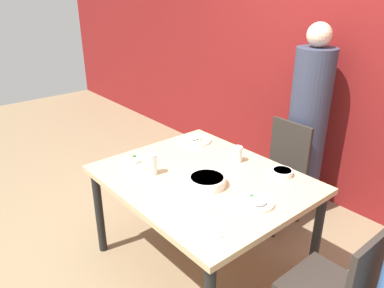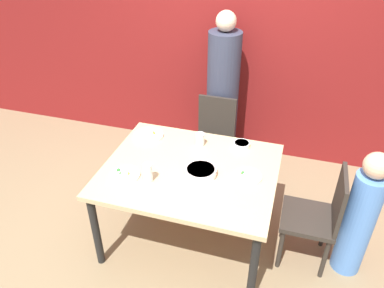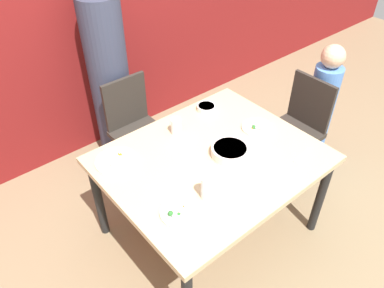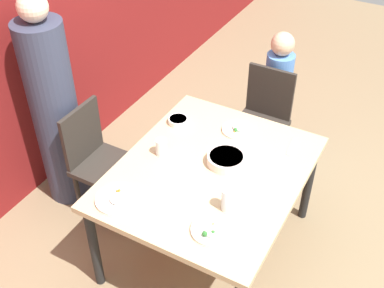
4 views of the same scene
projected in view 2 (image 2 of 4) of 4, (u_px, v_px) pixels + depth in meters
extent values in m
plane|color=#847051|center=(190.00, 234.00, 3.30)|extent=(10.00, 10.00, 0.00)
cube|color=maroon|center=(234.00, 32.00, 3.78)|extent=(10.00, 0.06, 2.70)
cube|color=tan|center=(190.00, 170.00, 2.91)|extent=(1.33, 1.10, 0.04)
cylinder|color=black|center=(96.00, 231.00, 2.87)|extent=(0.06, 0.06, 0.69)
cylinder|color=black|center=(253.00, 269.00, 2.57)|extent=(0.06, 0.06, 0.69)
cylinder|color=black|center=(145.00, 160.00, 3.65)|extent=(0.06, 0.06, 0.69)
cylinder|color=black|center=(271.00, 183.00, 3.36)|extent=(0.06, 0.06, 0.69)
cube|color=#2D2823|center=(212.00, 145.00, 3.73)|extent=(0.40, 0.40, 0.04)
cube|color=#2D2823|center=(217.00, 116.00, 3.75)|extent=(0.38, 0.03, 0.42)
cylinder|color=#2D2823|center=(191.00, 170.00, 3.76)|extent=(0.04, 0.04, 0.40)
cylinder|color=#2D2823|center=(223.00, 175.00, 3.68)|extent=(0.04, 0.04, 0.40)
cylinder|color=#2D2823|center=(200.00, 152.00, 4.02)|extent=(0.04, 0.04, 0.40)
cylinder|color=#2D2823|center=(230.00, 157.00, 3.94)|extent=(0.04, 0.04, 0.40)
cube|color=#2D2823|center=(308.00, 218.00, 2.88)|extent=(0.40, 0.40, 0.04)
cube|color=#2D2823|center=(340.00, 200.00, 2.71)|extent=(0.03, 0.38, 0.42)
cylinder|color=#2D2823|center=(284.00, 220.00, 3.17)|extent=(0.04, 0.04, 0.40)
cylinder|color=#2D2823|center=(280.00, 249.00, 2.91)|extent=(0.04, 0.04, 0.40)
cylinder|color=#2D2823|center=(325.00, 228.00, 3.09)|extent=(0.04, 0.04, 0.40)
cylinder|color=#2D2823|center=(325.00, 259.00, 2.83)|extent=(0.04, 0.04, 0.40)
cylinder|color=#33384C|center=(222.00, 101.00, 3.89)|extent=(0.33, 0.33, 1.44)
sphere|color=beige|center=(226.00, 21.00, 3.44)|extent=(0.20, 0.20, 0.20)
cylinder|color=#5184D1|center=(357.00, 225.00, 2.77)|extent=(0.22, 0.22, 0.90)
sphere|color=#DBAD89|center=(377.00, 166.00, 2.48)|extent=(0.19, 0.19, 0.19)
cylinder|color=silver|center=(201.00, 172.00, 2.82)|extent=(0.24, 0.24, 0.06)
cylinder|color=#BC5123|center=(201.00, 169.00, 2.80)|extent=(0.21, 0.21, 0.01)
cylinder|color=white|center=(148.00, 135.00, 3.29)|extent=(0.26, 0.26, 0.02)
ellipsoid|color=white|center=(146.00, 134.00, 3.28)|extent=(0.10, 0.10, 0.03)
cone|color=orange|center=(155.00, 133.00, 3.29)|extent=(0.02, 0.02, 0.02)
cone|color=orange|center=(154.00, 132.00, 3.30)|extent=(0.02, 0.02, 0.03)
cylinder|color=white|center=(125.00, 175.00, 2.82)|extent=(0.22, 0.22, 0.02)
ellipsoid|color=white|center=(122.00, 174.00, 2.80)|extent=(0.09, 0.09, 0.02)
sphere|color=#2D702D|center=(119.00, 170.00, 2.83)|extent=(0.03, 0.03, 0.03)
cone|color=orange|center=(121.00, 173.00, 2.80)|extent=(0.02, 0.02, 0.03)
sphere|color=#2D702D|center=(120.00, 174.00, 2.80)|extent=(0.02, 0.02, 0.02)
cone|color=orange|center=(129.00, 173.00, 2.80)|extent=(0.01, 0.01, 0.03)
cylinder|color=white|center=(247.00, 176.00, 2.81)|extent=(0.22, 0.22, 0.02)
ellipsoid|color=white|center=(250.00, 175.00, 2.79)|extent=(0.11, 0.11, 0.02)
cone|color=orange|center=(242.00, 172.00, 2.81)|extent=(0.01, 0.01, 0.03)
sphere|color=#2D702D|center=(243.00, 173.00, 2.80)|extent=(0.03, 0.03, 0.03)
cone|color=orange|center=(251.00, 173.00, 2.80)|extent=(0.02, 0.02, 0.03)
cone|color=orange|center=(252.00, 177.00, 2.77)|extent=(0.02, 0.02, 0.02)
cylinder|color=white|center=(242.00, 144.00, 3.15)|extent=(0.14, 0.14, 0.04)
cylinder|color=white|center=(242.00, 143.00, 3.14)|extent=(0.12, 0.12, 0.01)
cylinder|color=silver|center=(148.00, 173.00, 2.74)|extent=(0.07, 0.07, 0.15)
cylinder|color=silver|center=(200.00, 139.00, 3.15)|extent=(0.07, 0.07, 0.11)
cube|color=white|center=(221.00, 189.00, 2.70)|extent=(0.14, 0.14, 0.01)
cube|color=silver|center=(239.00, 211.00, 2.50)|extent=(0.18, 0.04, 0.01)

